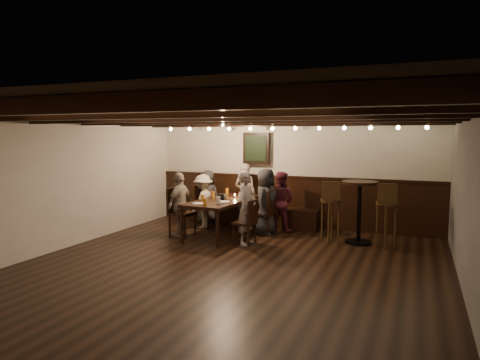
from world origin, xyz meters
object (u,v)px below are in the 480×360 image
at_px(high_top_table, 359,203).
at_px(dining_table, 223,202).
at_px(person_left_far, 180,204).
at_px(person_bench_centre, 245,195).
at_px(chair_left_far, 181,221).
at_px(bar_stool_right, 386,224).
at_px(chair_right_far, 245,230).
at_px(person_right_near, 266,202).
at_px(person_bench_right, 280,201).
at_px(person_bench_left, 208,197).
at_px(chair_right_near, 264,221).
at_px(bar_stool_left, 330,220).
at_px(chair_left_near, 204,215).
at_px(person_right_far, 247,208).
at_px(person_left_near, 203,201).

bearing_deg(high_top_table, dining_table, -171.51).
bearing_deg(dining_table, person_left_far, -149.04).
xyz_separation_m(dining_table, person_bench_centre, (0.06, 1.05, 0.03)).
bearing_deg(chair_left_far, bar_stool_right, 102.82).
bearing_deg(chair_right_far, person_left_far, 90.00).
height_order(person_right_near, high_top_table, person_right_near).
xyz_separation_m(person_bench_right, person_right_near, (-0.18, -0.44, 0.05)).
distance_m(person_bench_centre, high_top_table, 2.67).
bearing_deg(person_bench_left, chair_right_near, 164.47).
xyz_separation_m(person_bench_centre, person_left_far, (-0.84, -1.45, -0.06)).
distance_m(dining_table, person_bench_right, 1.27).
bearing_deg(person_left_far, person_bench_centre, 153.43).
bearing_deg(bar_stool_left, chair_left_near, 163.30).
distance_m(chair_left_far, person_bench_right, 2.14).
xyz_separation_m(chair_left_far, person_right_far, (1.47, -0.09, 0.39)).
bearing_deg(dining_table, chair_left_near, 147.99).
bearing_deg(bar_stool_right, person_right_far, -168.36).
relative_size(person_bench_centre, person_bench_right, 1.11).
height_order(person_bench_left, bar_stool_right, person_bench_left).
height_order(chair_right_near, bar_stool_right, bar_stool_right).
bearing_deg(person_bench_right, chair_left_far, 39.79).
xyz_separation_m(chair_right_near, person_bench_right, (0.21, 0.44, 0.36)).
height_order(person_bench_right, high_top_table, person_bench_right).
xyz_separation_m(person_bench_left, person_left_far, (0.07, -1.36, 0.03)).
distance_m(person_bench_left, high_top_table, 3.54).
relative_size(person_bench_left, person_right_near, 0.90).
height_order(person_bench_centre, person_right_near, person_bench_centre).
relative_size(chair_right_near, person_right_near, 0.68).
bearing_deg(person_left_near, person_bench_centre, 128.66).
relative_size(person_bench_centre, bar_stool_right, 1.18).
bearing_deg(chair_right_near, person_bench_right, -21.85).
xyz_separation_m(person_left_near, bar_stool_right, (3.87, -0.26, -0.15)).
relative_size(chair_left_near, person_right_far, 0.68).
relative_size(person_bench_left, person_bench_right, 0.97).
bearing_deg(person_bench_left, person_bench_right, -180.00).
height_order(person_right_far, bar_stool_right, person_right_far).
xyz_separation_m(dining_table, chair_right_near, (0.75, 0.41, -0.40)).
bearing_deg(chair_right_far, chair_left_far, 90.00).
xyz_separation_m(chair_left_near, bar_stool_left, (2.84, -0.30, 0.16)).
distance_m(dining_table, person_left_near, 0.88).
bearing_deg(bar_stool_left, bar_stool_right, -7.75).
bearing_deg(person_left_near, person_right_near, 90.00).
bearing_deg(bar_stool_right, high_top_table, 157.47).
bearing_deg(person_bench_centre, person_bench_right, 170.54).
xyz_separation_m(person_left_near, person_right_near, (1.50, -0.09, 0.09)).
bearing_deg(dining_table, person_bench_left, 135.00).
height_order(person_bench_centre, person_left_near, person_bench_centre).
bearing_deg(dining_table, person_right_far, -30.96).
bearing_deg(person_right_near, person_left_far, 120.96).
bearing_deg(person_left_near, bar_stool_left, 87.37).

